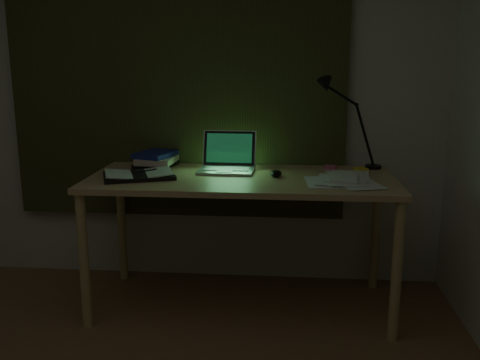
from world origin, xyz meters
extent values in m
cube|color=beige|center=(0.00, 2.00, 1.25)|extent=(3.50, 0.00, 2.50)
cube|color=#303219|center=(0.00, 1.96, 1.45)|extent=(2.20, 0.06, 2.00)
ellipsoid|color=black|center=(0.66, 1.54, 0.83)|extent=(0.07, 0.11, 0.04)
cube|color=#FFF735|center=(1.18, 1.78, 0.82)|extent=(0.09, 0.09, 0.02)
cube|color=#DE568A|center=(1.00, 1.82, 0.82)|extent=(0.09, 0.09, 0.02)
camera|label=1|loc=(0.72, -1.51, 1.48)|focal=40.00mm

